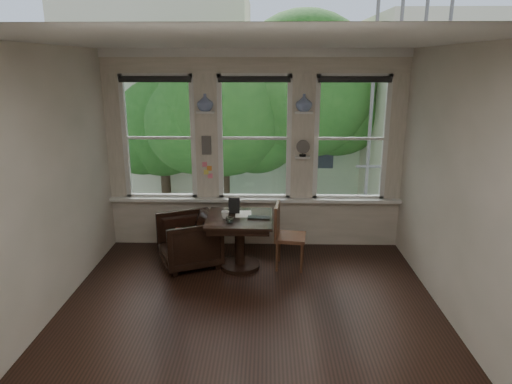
{
  "coord_description": "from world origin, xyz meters",
  "views": [
    {
      "loc": [
        0.19,
        -4.62,
        2.81
      ],
      "look_at": [
        0.05,
        0.9,
        1.23
      ],
      "focal_mm": 32.0,
      "sensor_mm": 36.0,
      "label": 1
    }
  ],
  "objects_px": {
    "armchair_left": "(189,241)",
    "table": "(240,243)",
    "mug": "(225,215)",
    "side_chair_right": "(290,237)",
    "laptop": "(258,219)"
  },
  "relations": [
    {
      "from": "armchair_left",
      "to": "table",
      "type": "bearing_deg",
      "value": 60.08
    },
    {
      "from": "armchair_left",
      "to": "mug",
      "type": "xyz_separation_m",
      "value": [
        0.54,
        -0.11,
        0.43
      ]
    },
    {
      "from": "side_chair_right",
      "to": "mug",
      "type": "relative_size",
      "value": 8.4
    },
    {
      "from": "table",
      "to": "side_chair_right",
      "type": "bearing_deg",
      "value": 2.53
    },
    {
      "from": "table",
      "to": "armchair_left",
      "type": "relative_size",
      "value": 1.12
    },
    {
      "from": "laptop",
      "to": "armchair_left",
      "type": "bearing_deg",
      "value": 176.86
    },
    {
      "from": "armchair_left",
      "to": "side_chair_right",
      "type": "bearing_deg",
      "value": 64.2
    },
    {
      "from": "laptop",
      "to": "mug",
      "type": "distance_m",
      "value": 0.46
    },
    {
      "from": "mug",
      "to": "table",
      "type": "bearing_deg",
      "value": 11.53
    },
    {
      "from": "side_chair_right",
      "to": "mug",
      "type": "bearing_deg",
      "value": 101.53
    },
    {
      "from": "armchair_left",
      "to": "side_chair_right",
      "type": "xyz_separation_m",
      "value": [
        1.44,
        -0.04,
        0.09
      ]
    },
    {
      "from": "laptop",
      "to": "side_chair_right",
      "type": "bearing_deg",
      "value": 21.04
    },
    {
      "from": "side_chair_right",
      "to": "mug",
      "type": "height_order",
      "value": "side_chair_right"
    },
    {
      "from": "armchair_left",
      "to": "laptop",
      "type": "xyz_separation_m",
      "value": [
        0.99,
        -0.16,
        0.4
      ]
    },
    {
      "from": "side_chair_right",
      "to": "laptop",
      "type": "distance_m",
      "value": 0.55
    }
  ]
}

